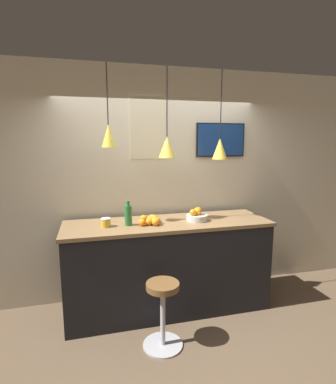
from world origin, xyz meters
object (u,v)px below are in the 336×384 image
at_px(fruit_bowl, 197,215).
at_px(mounted_tv, 220,140).
at_px(bar_stool, 163,306).
at_px(spread_jar, 106,223).
at_px(juice_bottle, 128,215).

distance_m(fruit_bowl, mounted_tv, 1.09).
bearing_deg(bar_stool, mounted_tv, 46.01).
distance_m(spread_jar, mounted_tv, 1.82).
height_order(bar_stool, juice_bottle, juice_bottle).
relative_size(spread_jar, mounted_tv, 0.16).
bearing_deg(fruit_bowl, mounted_tv, 43.46).
relative_size(bar_stool, mounted_tv, 1.00).
relative_size(bar_stool, fruit_bowl, 2.71).
xyz_separation_m(bar_stool, mounted_tv, (1.04, 1.08, 1.59)).
xyz_separation_m(juice_bottle, mounted_tv, (1.28, 0.45, 0.82)).
height_order(bar_stool, spread_jar, spread_jar).
bearing_deg(juice_bottle, mounted_tv, 19.44).
bearing_deg(mounted_tv, bar_stool, -133.99).
height_order(spread_jar, mounted_tv, mounted_tv).
bearing_deg(fruit_bowl, juice_bottle, -179.87).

